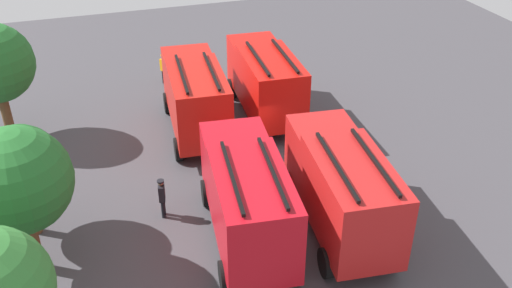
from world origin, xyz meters
name	(u,v)px	position (x,y,z in m)	size (l,w,h in m)	color
ground_plane	(256,170)	(0.00, 0.00, 0.00)	(50.11, 50.11, 0.00)	#423F44
fire_truck_0	(341,185)	(-4.96, -1.74, 2.15)	(7.41, 3.36, 3.88)	red
fire_truck_1	(265,79)	(4.83, -2.05, 2.15)	(7.33, 3.10, 3.88)	red
fire_truck_2	(247,195)	(-4.50, 1.82, 2.15)	(7.42, 3.38, 3.88)	red
fire_truck_3	(195,95)	(4.16, 1.79, 2.15)	(7.36, 3.19, 3.88)	red
firefighter_0	(162,196)	(-2.00, 4.58, 0.98)	(0.46, 0.32, 1.74)	black
firefighter_1	(164,67)	(10.67, 2.27, 1.00)	(0.40, 0.48, 1.77)	black
tree_1	(17,181)	(-3.60, 9.36, 3.80)	(3.65, 3.65, 5.65)	brown
tree_2	(21,165)	(-1.46, 9.45, 3.10)	(2.98, 2.98, 4.61)	brown
traffic_cone_0	(220,95)	(7.46, -0.28, 0.29)	(0.41, 0.41, 0.59)	#F2600C
traffic_cone_1	(295,104)	(5.10, -3.91, 0.28)	(0.39, 0.39, 0.56)	#F2600C
traffic_cone_2	(380,203)	(-4.35, -3.92, 0.36)	(0.51, 0.51, 0.73)	#F2600C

